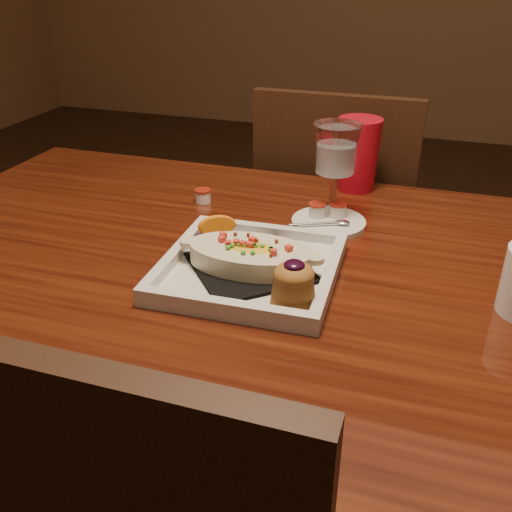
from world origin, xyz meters
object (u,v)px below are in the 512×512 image
(chair_far, at_px, (336,238))
(red_tumbler, at_px, (358,155))
(table, at_px, (272,314))
(goblet, at_px, (336,155))
(plate, at_px, (254,264))
(saucer, at_px, (327,220))

(chair_far, distance_m, red_tumbler, 0.40)
(table, distance_m, goblet, 0.32)
(table, distance_m, plate, 0.13)
(table, height_order, saucer, saucer)
(table, bearing_deg, chair_far, 90.00)
(red_tumbler, bearing_deg, table, -100.24)
(table, xyz_separation_m, chair_far, (-0.00, 0.63, -0.15))
(saucer, bearing_deg, chair_far, 96.87)
(chair_far, distance_m, saucer, 0.51)
(chair_far, height_order, plate, chair_far)
(red_tumbler, bearing_deg, plate, -101.46)
(table, relative_size, saucer, 10.51)
(saucer, bearing_deg, table, -105.20)
(table, relative_size, goblet, 7.92)
(plate, bearing_deg, goblet, 72.64)
(table, distance_m, saucer, 0.23)
(saucer, height_order, red_tumbler, red_tumbler)
(table, distance_m, chair_far, 0.65)
(table, bearing_deg, plate, -111.56)
(chair_far, height_order, red_tumbler, chair_far)
(goblet, bearing_deg, table, -103.77)
(plate, distance_m, goblet, 0.30)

